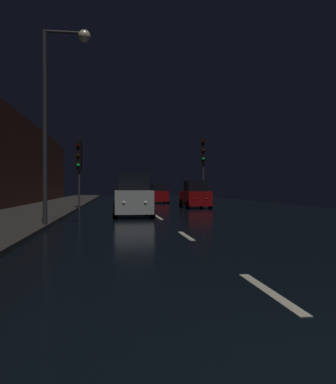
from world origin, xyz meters
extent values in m
cube|color=black|center=(0.00, 24.50, -0.01)|extent=(25.88, 84.00, 0.02)
cube|color=#33302D|center=(-6.74, 24.50, 0.07)|extent=(4.40, 84.00, 0.15)
cube|color=beige|center=(0.00, 3.00, 0.01)|extent=(0.16, 2.20, 0.01)
cube|color=beige|center=(0.00, 9.49, 0.01)|extent=(0.16, 2.20, 0.01)
cube|color=beige|center=(0.00, 16.59, 0.01)|extent=(0.16, 2.20, 0.01)
cube|color=beige|center=(0.00, 18.98, 0.01)|extent=(0.16, 2.20, 0.01)
cylinder|color=#38383A|center=(-4.44, 23.90, 1.30)|extent=(0.12, 0.12, 2.61)
cube|color=black|center=(-4.44, 23.90, 3.56)|extent=(0.37, 0.40, 1.90)
sphere|color=black|center=(-4.48, 23.73, 4.19)|extent=(0.22, 0.22, 0.22)
sphere|color=black|center=(-4.48, 23.73, 3.56)|extent=(0.22, 0.22, 0.22)
sphere|color=#19D84C|center=(-4.48, 23.73, 2.92)|extent=(0.22, 0.22, 0.22)
cylinder|color=#38383A|center=(4.44, 26.40, 1.64)|extent=(0.12, 0.12, 3.28)
cube|color=black|center=(4.44, 26.40, 4.23)|extent=(0.36, 0.39, 1.90)
sphere|color=black|center=(4.41, 26.22, 4.87)|extent=(0.22, 0.22, 0.22)
sphere|color=black|center=(4.41, 26.22, 4.23)|extent=(0.22, 0.22, 0.22)
sphere|color=#19D84C|center=(4.41, 26.22, 3.60)|extent=(0.22, 0.22, 0.22)
cylinder|color=#2D2D30|center=(-4.64, 12.24, 3.56)|extent=(0.16, 0.16, 7.13)
cylinder|color=#2D2D30|center=(-3.94, 12.24, 7.08)|extent=(1.40, 0.10, 0.10)
sphere|color=beige|center=(-3.24, 12.24, 6.98)|extent=(0.44, 0.44, 0.44)
cube|color=silver|center=(-1.24, 17.90, 0.78)|extent=(1.82, 4.24, 1.11)
cube|color=black|center=(-1.24, 18.05, 1.76)|extent=(1.55, 2.12, 0.85)
cylinder|color=black|center=(-0.35, 16.41, 0.32)|extent=(0.22, 0.65, 0.65)
cylinder|color=black|center=(-2.13, 16.41, 0.32)|extent=(0.22, 0.65, 0.65)
cylinder|color=black|center=(-0.35, 19.38, 0.32)|extent=(0.22, 0.65, 0.65)
cylinder|color=black|center=(-2.13, 19.38, 0.32)|extent=(0.22, 0.65, 0.65)
sphere|color=white|center=(-0.74, 15.82, 0.78)|extent=(0.18, 0.18, 0.18)
sphere|color=white|center=(-1.74, 15.82, 0.78)|extent=(0.18, 0.18, 0.18)
sphere|color=red|center=(-0.74, 19.98, 0.78)|extent=(0.18, 0.18, 0.18)
sphere|color=red|center=(-1.74, 19.98, 0.78)|extent=(0.18, 0.18, 0.18)
cube|color=maroon|center=(2.00, 34.82, 0.67)|extent=(1.55, 3.62, 0.95)
cube|color=black|center=(2.00, 34.69, 1.50)|extent=(1.32, 1.81, 0.72)
cylinder|color=black|center=(1.24, 36.09, 0.28)|extent=(0.19, 0.55, 0.55)
cylinder|color=black|center=(2.77, 36.09, 0.28)|extent=(0.19, 0.55, 0.55)
cylinder|color=black|center=(1.24, 33.55, 0.28)|extent=(0.19, 0.55, 0.55)
cylinder|color=black|center=(2.77, 33.55, 0.28)|extent=(0.19, 0.55, 0.55)
sphere|color=slate|center=(1.58, 36.59, 0.67)|extent=(0.16, 0.16, 0.16)
sphere|color=slate|center=(2.43, 36.59, 0.67)|extent=(0.16, 0.16, 0.16)
sphere|color=red|center=(1.58, 33.04, 0.67)|extent=(0.16, 0.16, 0.16)
sphere|color=red|center=(2.43, 33.04, 0.67)|extent=(0.16, 0.16, 0.16)
cube|color=maroon|center=(3.64, 25.57, 0.71)|extent=(1.64, 3.83, 1.00)
cube|color=black|center=(3.64, 25.43, 1.59)|extent=(1.40, 1.92, 0.77)
cylinder|color=black|center=(2.83, 26.91, 0.29)|extent=(0.20, 0.58, 0.58)
cylinder|color=black|center=(4.44, 26.91, 0.29)|extent=(0.20, 0.58, 0.58)
cylinder|color=black|center=(2.83, 24.23, 0.29)|extent=(0.20, 0.58, 0.58)
cylinder|color=black|center=(4.44, 24.23, 0.29)|extent=(0.20, 0.58, 0.58)
sphere|color=slate|center=(3.19, 27.45, 0.71)|extent=(0.16, 0.16, 0.16)
sphere|color=slate|center=(4.09, 27.45, 0.71)|extent=(0.16, 0.16, 0.16)
sphere|color=red|center=(3.19, 23.69, 0.71)|extent=(0.16, 0.16, 0.16)
sphere|color=red|center=(4.09, 23.69, 0.71)|extent=(0.16, 0.16, 0.16)
camera|label=1|loc=(-2.18, -2.31, 1.49)|focal=36.72mm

